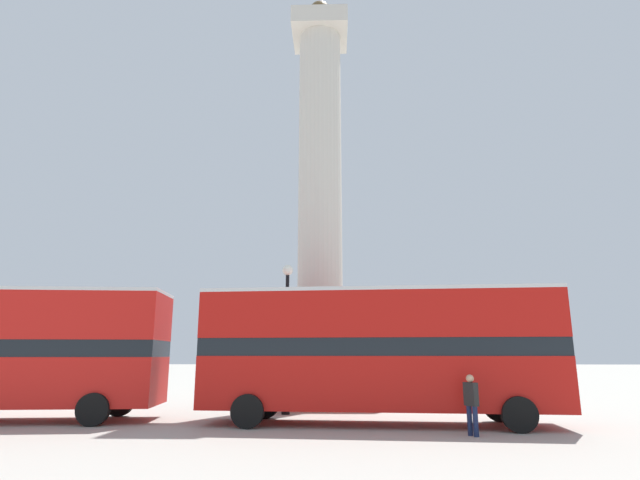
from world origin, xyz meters
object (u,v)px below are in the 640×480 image
(monument_column, at_px, (320,236))
(equestrian_statue, at_px, (86,366))
(street_lamp, at_px, (287,328))
(pedestrian_near_lamp, at_px, (471,402))
(bus_b, at_px, (378,349))

(monument_column, relative_size, equestrian_statue, 3.46)
(street_lamp, relative_size, pedestrian_near_lamp, 3.48)
(bus_b, relative_size, equestrian_statue, 1.98)
(bus_b, relative_size, street_lamp, 2.03)
(monument_column, distance_m, street_lamp, 5.39)
(monument_column, height_order, street_lamp, monument_column)
(bus_b, height_order, equestrian_statue, equestrian_statue)
(equestrian_statue, bearing_deg, monument_column, 3.21)
(street_lamp, bearing_deg, bus_b, -40.92)
(equestrian_statue, height_order, street_lamp, equestrian_statue)
(monument_column, xyz_separation_m, equestrian_statue, (-12.62, 4.54, -5.91))
(monument_column, xyz_separation_m, street_lamp, (-1.19, -2.99, -4.32))
(monument_column, distance_m, bus_b, 8.03)
(bus_b, distance_m, equestrian_statue, 17.97)
(monument_column, height_order, bus_b, monument_column)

